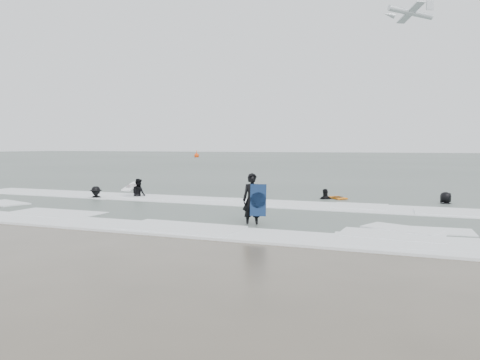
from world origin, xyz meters
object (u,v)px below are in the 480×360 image
at_px(surfer_centre, 252,226).
at_px(surfer_breaker, 96,200).
at_px(surfer_wading, 139,198).
at_px(buoy, 197,156).
at_px(surfer_right_far, 446,205).
at_px(surfer_right_near, 326,200).

xyz_separation_m(surfer_centre, surfer_breaker, (-9.12, 3.94, 0.00)).
height_order(surfer_wading, buoy, buoy).
bearing_deg(surfer_wading, surfer_right_far, -140.52).
height_order(surfer_right_far, buoy, buoy).
relative_size(surfer_breaker, surfer_right_far, 0.87).
relative_size(surfer_right_near, surfer_right_far, 0.99).
bearing_deg(surfer_right_near, surfer_right_far, 149.61).
bearing_deg(surfer_right_far, surfer_breaker, -19.49).
relative_size(surfer_centre, surfer_right_near, 0.99).
relative_size(surfer_wading, buoy, 0.90).
height_order(surfer_right_near, surfer_right_far, surfer_right_far).
relative_size(surfer_breaker, buoy, 0.89).
bearing_deg(surfer_right_far, buoy, -89.97).
bearing_deg(surfer_right_far, surfer_right_near, -32.14).
distance_m(surfer_right_near, surfer_right_far, 5.03).
bearing_deg(buoy, surfer_right_far, -55.42).
xyz_separation_m(surfer_wading, surfer_breaker, (-1.44, -1.29, 0.00)).
height_order(surfer_breaker, surfer_right_far, surfer_right_far).
xyz_separation_m(surfer_breaker, buoy, (-31.35, 70.99, 0.42)).
height_order(surfer_wading, surfer_breaker, surfer_wading).
xyz_separation_m(surfer_wading, surfer_right_far, (13.39, 2.70, 0.00)).
distance_m(surfer_right_far, buoy, 81.37).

